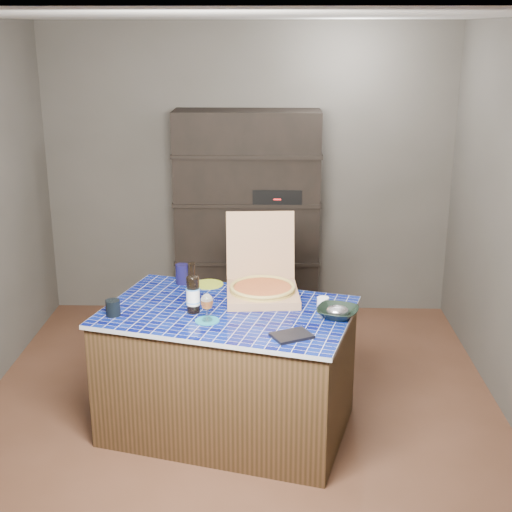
{
  "coord_description": "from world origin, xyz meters",
  "views": [
    {
      "loc": [
        0.22,
        -4.31,
        2.42
      ],
      "look_at": [
        0.11,
        0.0,
        1.05
      ],
      "focal_mm": 50.0,
      "sensor_mm": 36.0,
      "label": 1
    }
  ],
  "objects_px": {
    "pizza_box": "(262,286)",
    "bowl": "(337,312)",
    "dvd_case": "(292,336)",
    "mead_bottle": "(193,293)",
    "kitchen_island": "(228,370)",
    "wine_glass": "(207,302)"
  },
  "relations": [
    {
      "from": "kitchen_island",
      "to": "pizza_box",
      "type": "relative_size",
      "value": 2.91
    },
    {
      "from": "kitchen_island",
      "to": "mead_bottle",
      "type": "distance_m",
      "value": 0.56
    },
    {
      "from": "kitchen_island",
      "to": "dvd_case",
      "type": "height_order",
      "value": "dvd_case"
    },
    {
      "from": "kitchen_island",
      "to": "bowl",
      "type": "distance_m",
      "value": 0.79
    },
    {
      "from": "kitchen_island",
      "to": "pizza_box",
      "type": "distance_m",
      "value": 0.57
    },
    {
      "from": "pizza_box",
      "to": "bowl",
      "type": "distance_m",
      "value": 0.56
    },
    {
      "from": "pizza_box",
      "to": "bowl",
      "type": "relative_size",
      "value": 2.37
    },
    {
      "from": "pizza_box",
      "to": "bowl",
      "type": "height_order",
      "value": "pizza_box"
    },
    {
      "from": "mead_bottle",
      "to": "wine_glass",
      "type": "height_order",
      "value": "mead_bottle"
    },
    {
      "from": "kitchen_island",
      "to": "pizza_box",
      "type": "bearing_deg",
      "value": 64.36
    },
    {
      "from": "mead_bottle",
      "to": "pizza_box",
      "type": "bearing_deg",
      "value": 34.07
    },
    {
      "from": "kitchen_island",
      "to": "wine_glass",
      "type": "xyz_separation_m",
      "value": [
        -0.1,
        -0.17,
        0.52
      ]
    },
    {
      "from": "kitchen_island",
      "to": "dvd_case",
      "type": "bearing_deg",
      "value": -29.75
    },
    {
      "from": "wine_glass",
      "to": "dvd_case",
      "type": "xyz_separation_m",
      "value": [
        0.49,
        -0.21,
        -0.11
      ]
    },
    {
      "from": "mead_bottle",
      "to": "dvd_case",
      "type": "bearing_deg",
      "value": -30.89
    },
    {
      "from": "wine_glass",
      "to": "bowl",
      "type": "bearing_deg",
      "value": 5.97
    },
    {
      "from": "dvd_case",
      "to": "bowl",
      "type": "distance_m",
      "value": 0.4
    },
    {
      "from": "mead_bottle",
      "to": "wine_glass",
      "type": "bearing_deg",
      "value": -55.07
    },
    {
      "from": "kitchen_island",
      "to": "wine_glass",
      "type": "height_order",
      "value": "wine_glass"
    },
    {
      "from": "mead_bottle",
      "to": "bowl",
      "type": "bearing_deg",
      "value": -3.75
    },
    {
      "from": "dvd_case",
      "to": "bowl",
      "type": "height_order",
      "value": "bowl"
    },
    {
      "from": "mead_bottle",
      "to": "kitchen_island",
      "type": "bearing_deg",
      "value": 10.64
    }
  ]
}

